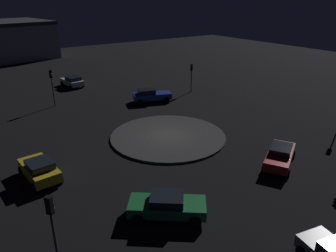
# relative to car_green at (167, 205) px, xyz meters

# --- Properties ---
(ground_plane) EXTENTS (117.81, 117.81, 0.00)m
(ground_plane) POSITION_rel_car_green_xyz_m (6.59, 9.36, -0.77)
(ground_plane) COLOR black
(roundabout_island) EXTENTS (10.50, 10.50, 0.18)m
(roundabout_island) POSITION_rel_car_green_xyz_m (6.59, 9.36, -0.68)
(roundabout_island) COLOR #383838
(roundabout_island) RESTS_ON ground_plane
(car_green) EXTENTS (4.60, 4.15, 1.47)m
(car_green) POSITION_rel_car_green_xyz_m (0.00, 0.00, 0.00)
(car_green) COLOR #1E7238
(car_green) RESTS_ON ground_plane
(car_white) EXTENTS (2.47, 4.10, 1.47)m
(car_white) POSITION_rel_car_green_xyz_m (5.53, 31.57, -0.01)
(car_white) COLOR white
(car_white) RESTS_ON ground_plane
(car_yellow) EXTENTS (2.28, 4.05, 1.52)m
(car_yellow) POSITION_rel_car_green_xyz_m (-4.97, 8.51, 0.02)
(car_yellow) COLOR gold
(car_yellow) RESTS_ON ground_plane
(car_red) EXTENTS (4.80, 3.70, 1.47)m
(car_red) POSITION_rel_car_green_xyz_m (10.70, 0.28, -0.02)
(car_red) COLOR red
(car_red) RESTS_ON ground_plane
(car_blue) EXTENTS (4.85, 3.21, 1.59)m
(car_blue) POSITION_rel_car_green_xyz_m (10.96, 19.21, 0.04)
(car_blue) COLOR #1E38A5
(car_blue) RESTS_ON ground_plane
(traffic_light_southwest) EXTENTS (0.39, 0.37, 3.95)m
(traffic_light_southwest) POSITION_rel_car_green_xyz_m (-6.37, -0.08, 2.04)
(traffic_light_southwest) COLOR #2D2D2D
(traffic_light_southwest) RESTS_ON ground_plane
(traffic_light_northeast) EXTENTS (0.39, 0.38, 3.75)m
(traffic_light_northeast) POSITION_rel_car_green_xyz_m (17.65, 19.81, 1.91)
(traffic_light_northeast) COLOR #2D2D2D
(traffic_light_northeast) RESTS_ON ground_plane
(traffic_light_north) EXTENTS (0.36, 0.39, 4.27)m
(traffic_light_north) POSITION_rel_car_green_xyz_m (0.81, 24.25, 2.26)
(traffic_light_north) COLOR #2D2D2D
(traffic_light_north) RESTS_ON ground_plane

